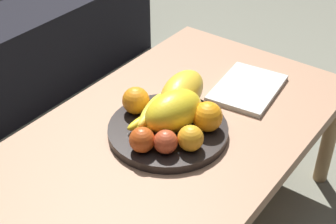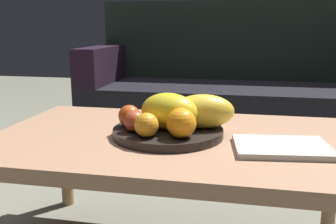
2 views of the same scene
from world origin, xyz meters
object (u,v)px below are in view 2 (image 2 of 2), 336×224
at_px(orange_front, 181,123).
at_px(apple_right, 134,121).
at_px(melon_smaller_beside, 203,111).
at_px(fruit_bowl, 168,132).
at_px(coffee_table, 177,149).
at_px(melon_large_front, 169,111).
at_px(orange_right, 146,125).
at_px(couch, 229,99).
at_px(magazine, 282,147).
at_px(banana_bunch, 166,116).
at_px(orange_left, 176,108).
at_px(apple_front, 129,116).

height_order(orange_front, apple_right, orange_front).
bearing_deg(melon_smaller_beside, fruit_bowl, -165.93).
height_order(coffee_table, melon_large_front, melon_large_front).
distance_m(fruit_bowl, melon_smaller_beside, 0.12).
bearing_deg(melon_smaller_beside, orange_front, -111.62).
relative_size(fruit_bowl, orange_right, 4.86).
relative_size(melon_large_front, orange_right, 2.57).
distance_m(couch, magazine, 1.33).
relative_size(melon_smaller_beside, magazine, 0.75).
bearing_deg(magazine, orange_front, 177.94).
xyz_separation_m(fruit_bowl, banana_bunch, (-0.01, 0.04, 0.04)).
bearing_deg(orange_front, fruit_bowl, 121.49).
xyz_separation_m(melon_smaller_beside, banana_bunch, (-0.12, 0.02, -0.02)).
distance_m(couch, apple_right, 1.33).
distance_m(orange_left, apple_front, 0.17).
bearing_deg(melon_large_front, coffee_table, 45.65).
xyz_separation_m(coffee_table, couch, (0.11, 1.24, -0.07)).
bearing_deg(orange_front, coffee_table, 107.20).
bearing_deg(couch, coffee_table, -94.92).
relative_size(coffee_table, couch, 0.66).
xyz_separation_m(orange_right, apple_right, (-0.05, 0.04, -0.00)).
bearing_deg(apple_right, couch, 80.41).
distance_m(orange_front, banana_bunch, 0.15).
height_order(fruit_bowl, banana_bunch, banana_bunch).
distance_m(orange_front, magazine, 0.28).
bearing_deg(melon_large_front, magazine, -9.54).
bearing_deg(fruit_bowl, melon_smaller_beside, 14.07).
bearing_deg(orange_right, couch, 82.69).
distance_m(coffee_table, apple_front, 0.18).
height_order(melon_smaller_beside, orange_left, melon_smaller_beside).
height_order(fruit_bowl, orange_left, orange_left).
height_order(orange_left, orange_right, orange_left).
height_order(couch, magazine, couch).
height_order(couch, melon_smaller_beside, couch).
distance_m(apple_right, banana_bunch, 0.12).
xyz_separation_m(orange_left, banana_bunch, (-0.02, -0.07, -0.01)).
bearing_deg(melon_large_front, orange_front, -57.05).
height_order(orange_front, magazine, orange_front).
relative_size(apple_front, magazine, 0.27).
xyz_separation_m(orange_front, orange_left, (-0.05, 0.21, -0.00)).
distance_m(orange_right, apple_right, 0.06).
xyz_separation_m(melon_smaller_beside, apple_front, (-0.22, -0.03, -0.02)).
bearing_deg(orange_right, fruit_bowl, 68.41).
distance_m(melon_large_front, melon_smaller_beside, 0.10).
distance_m(orange_left, banana_bunch, 0.07).
bearing_deg(magazine, apple_front, 165.18).
height_order(orange_right, apple_right, orange_right).
bearing_deg(apple_front, magazine, -7.98).
bearing_deg(orange_right, orange_left, 78.75).
bearing_deg(orange_right, coffee_table, 58.45).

